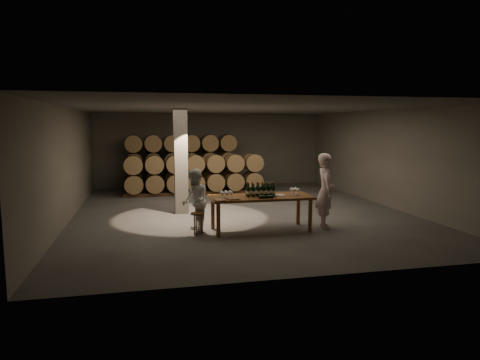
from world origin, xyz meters
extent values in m
plane|color=#4A4845|center=(0.00, 0.00, 0.00)|extent=(12.00, 12.00, 0.00)
plane|color=#605E59|center=(0.00, 0.00, 3.20)|extent=(12.00, 12.00, 0.00)
plane|color=#686459|center=(0.00, 6.00, 1.60)|extent=(10.00, 0.00, 10.00)
plane|color=#686459|center=(0.00, -6.00, 1.60)|extent=(10.00, 0.00, 10.00)
plane|color=#686459|center=(-5.00, 0.00, 1.60)|extent=(0.00, 12.00, 12.00)
plane|color=#686459|center=(5.00, 0.00, 1.60)|extent=(0.00, 12.00, 12.00)
cube|color=slate|center=(-1.80, 0.20, 1.60)|extent=(0.40, 0.40, 3.20)
cylinder|color=brown|center=(-1.18, -2.93, 0.42)|extent=(0.10, 0.10, 0.84)
cylinder|color=brown|center=(1.18, -2.93, 0.42)|extent=(0.10, 0.10, 0.84)
cylinder|color=brown|center=(-1.18, -2.07, 0.42)|extent=(0.10, 0.10, 0.84)
cylinder|color=brown|center=(1.18, -2.07, 0.42)|extent=(0.10, 0.10, 0.84)
cube|color=brown|center=(0.00, -2.50, 0.87)|extent=(2.60, 1.10, 0.06)
cube|color=#54391D|center=(-1.35, 4.90, 0.06)|extent=(4.70, 0.10, 0.12)
cube|color=#54391D|center=(-1.35, 5.50, 0.06)|extent=(4.70, 0.10, 0.12)
cylinder|color=olive|center=(-3.30, 5.20, 0.47)|extent=(0.70, 0.95, 0.70)
cylinder|color=black|center=(-3.30, 4.94, 0.47)|extent=(0.73, 0.04, 0.73)
cylinder|color=black|center=(-3.30, 5.46, 0.47)|extent=(0.73, 0.04, 0.73)
cylinder|color=olive|center=(-2.52, 5.20, 0.47)|extent=(0.70, 0.95, 0.70)
cylinder|color=black|center=(-2.52, 4.94, 0.47)|extent=(0.73, 0.04, 0.73)
cylinder|color=black|center=(-2.52, 5.46, 0.47)|extent=(0.73, 0.04, 0.73)
cylinder|color=olive|center=(-1.74, 5.20, 0.47)|extent=(0.70, 0.95, 0.70)
cylinder|color=black|center=(-1.74, 4.94, 0.47)|extent=(0.73, 0.04, 0.73)
cylinder|color=black|center=(-1.74, 5.46, 0.47)|extent=(0.73, 0.04, 0.73)
cylinder|color=olive|center=(-0.96, 5.20, 0.47)|extent=(0.70, 0.95, 0.70)
cylinder|color=black|center=(-0.96, 4.94, 0.47)|extent=(0.73, 0.04, 0.73)
cylinder|color=black|center=(-0.96, 5.46, 0.47)|extent=(0.73, 0.04, 0.73)
cylinder|color=olive|center=(-0.18, 5.20, 0.47)|extent=(0.70, 0.95, 0.70)
cylinder|color=black|center=(-0.18, 4.94, 0.47)|extent=(0.73, 0.04, 0.73)
cylinder|color=black|center=(-0.18, 5.46, 0.47)|extent=(0.73, 0.04, 0.73)
cylinder|color=olive|center=(0.60, 5.20, 0.47)|extent=(0.70, 0.95, 0.70)
cylinder|color=black|center=(0.60, 4.94, 0.47)|extent=(0.73, 0.04, 0.73)
cylinder|color=black|center=(0.60, 5.46, 0.47)|extent=(0.73, 0.04, 0.73)
cylinder|color=olive|center=(-3.30, 5.20, 1.21)|extent=(0.70, 0.95, 0.70)
cylinder|color=black|center=(-3.30, 4.94, 1.21)|extent=(0.73, 0.04, 0.73)
cylinder|color=black|center=(-3.30, 5.46, 1.21)|extent=(0.73, 0.04, 0.73)
cylinder|color=olive|center=(-2.52, 5.20, 1.21)|extent=(0.70, 0.95, 0.70)
cylinder|color=black|center=(-2.52, 4.94, 1.21)|extent=(0.73, 0.04, 0.73)
cylinder|color=black|center=(-2.52, 5.46, 1.21)|extent=(0.73, 0.04, 0.73)
cylinder|color=olive|center=(-1.74, 5.20, 1.21)|extent=(0.70, 0.95, 0.70)
cylinder|color=black|center=(-1.74, 4.94, 1.21)|extent=(0.73, 0.04, 0.73)
cylinder|color=black|center=(-1.74, 5.46, 1.21)|extent=(0.73, 0.04, 0.73)
cylinder|color=olive|center=(-0.96, 5.20, 1.21)|extent=(0.70, 0.95, 0.70)
cylinder|color=black|center=(-0.96, 4.94, 1.21)|extent=(0.73, 0.04, 0.73)
cylinder|color=black|center=(-0.96, 5.46, 1.21)|extent=(0.73, 0.04, 0.73)
cylinder|color=olive|center=(-0.18, 5.20, 1.21)|extent=(0.70, 0.95, 0.70)
cylinder|color=black|center=(-0.18, 4.94, 1.21)|extent=(0.73, 0.04, 0.73)
cylinder|color=black|center=(-0.18, 5.46, 1.21)|extent=(0.73, 0.04, 0.73)
cylinder|color=olive|center=(0.60, 5.20, 1.21)|extent=(0.70, 0.95, 0.70)
cylinder|color=black|center=(0.60, 4.94, 1.21)|extent=(0.73, 0.04, 0.73)
cylinder|color=black|center=(0.60, 5.46, 1.21)|extent=(0.73, 0.04, 0.73)
cylinder|color=olive|center=(-3.30, 5.20, 1.95)|extent=(0.70, 0.95, 0.70)
cylinder|color=black|center=(-3.30, 4.94, 1.95)|extent=(0.73, 0.04, 0.73)
cylinder|color=black|center=(-3.30, 5.46, 1.95)|extent=(0.73, 0.04, 0.73)
cylinder|color=olive|center=(-2.52, 5.20, 1.95)|extent=(0.70, 0.95, 0.70)
cylinder|color=black|center=(-2.52, 4.94, 1.95)|extent=(0.73, 0.04, 0.73)
cylinder|color=black|center=(-2.52, 5.46, 1.95)|extent=(0.73, 0.04, 0.73)
cylinder|color=olive|center=(-1.74, 5.20, 1.95)|extent=(0.70, 0.95, 0.70)
cylinder|color=black|center=(-1.74, 4.94, 1.95)|extent=(0.73, 0.04, 0.73)
cylinder|color=black|center=(-1.74, 5.46, 1.95)|extent=(0.73, 0.04, 0.73)
cylinder|color=olive|center=(-0.96, 5.20, 1.95)|extent=(0.70, 0.95, 0.70)
cylinder|color=black|center=(-0.96, 4.94, 1.95)|extent=(0.73, 0.04, 0.73)
cylinder|color=black|center=(-0.96, 5.46, 1.95)|extent=(0.73, 0.04, 0.73)
cylinder|color=olive|center=(-0.18, 5.20, 1.95)|extent=(0.70, 0.95, 0.70)
cylinder|color=black|center=(-0.18, 4.94, 1.95)|extent=(0.73, 0.04, 0.73)
cylinder|color=black|center=(-0.18, 5.46, 1.95)|extent=(0.73, 0.04, 0.73)
cylinder|color=olive|center=(0.60, 5.20, 1.95)|extent=(0.70, 0.95, 0.70)
cylinder|color=black|center=(0.60, 4.94, 1.95)|extent=(0.73, 0.04, 0.73)
cylinder|color=black|center=(0.60, 5.46, 1.95)|extent=(0.73, 0.04, 0.73)
cube|color=#54391D|center=(-0.96, 3.50, 0.06)|extent=(5.48, 0.10, 0.12)
cube|color=#54391D|center=(-0.96, 4.10, 0.06)|extent=(5.48, 0.10, 0.12)
cylinder|color=olive|center=(-3.30, 3.80, 0.47)|extent=(0.70, 0.95, 0.70)
cylinder|color=black|center=(-3.30, 3.54, 0.47)|extent=(0.73, 0.04, 0.73)
cylinder|color=black|center=(-3.30, 4.06, 0.47)|extent=(0.73, 0.04, 0.73)
cylinder|color=olive|center=(-2.52, 3.80, 0.47)|extent=(0.70, 0.95, 0.70)
cylinder|color=black|center=(-2.52, 3.54, 0.47)|extent=(0.73, 0.04, 0.73)
cylinder|color=black|center=(-2.52, 4.06, 0.47)|extent=(0.73, 0.04, 0.73)
cylinder|color=olive|center=(-1.74, 3.80, 0.47)|extent=(0.70, 0.95, 0.70)
cylinder|color=black|center=(-1.74, 3.54, 0.47)|extent=(0.73, 0.04, 0.73)
cylinder|color=black|center=(-1.74, 4.06, 0.47)|extent=(0.73, 0.04, 0.73)
cylinder|color=olive|center=(-0.96, 3.80, 0.47)|extent=(0.70, 0.95, 0.70)
cylinder|color=black|center=(-0.96, 3.54, 0.47)|extent=(0.73, 0.04, 0.73)
cylinder|color=black|center=(-0.96, 4.06, 0.47)|extent=(0.73, 0.04, 0.73)
cylinder|color=olive|center=(-0.18, 3.80, 0.47)|extent=(0.70, 0.95, 0.70)
cylinder|color=black|center=(-0.18, 3.54, 0.47)|extent=(0.73, 0.04, 0.73)
cylinder|color=black|center=(-0.18, 4.06, 0.47)|extent=(0.73, 0.04, 0.73)
cylinder|color=olive|center=(0.60, 3.80, 0.47)|extent=(0.70, 0.95, 0.70)
cylinder|color=black|center=(0.60, 3.54, 0.47)|extent=(0.73, 0.04, 0.73)
cylinder|color=black|center=(0.60, 4.06, 0.47)|extent=(0.73, 0.04, 0.73)
cylinder|color=olive|center=(1.38, 3.80, 0.47)|extent=(0.70, 0.95, 0.70)
cylinder|color=black|center=(1.38, 3.54, 0.47)|extent=(0.73, 0.04, 0.73)
cylinder|color=black|center=(1.38, 4.06, 0.47)|extent=(0.73, 0.04, 0.73)
cylinder|color=olive|center=(-3.30, 3.80, 1.21)|extent=(0.70, 0.95, 0.70)
cylinder|color=black|center=(-3.30, 3.54, 1.21)|extent=(0.73, 0.04, 0.73)
cylinder|color=black|center=(-3.30, 4.06, 1.21)|extent=(0.73, 0.04, 0.73)
cylinder|color=olive|center=(-2.52, 3.80, 1.21)|extent=(0.70, 0.95, 0.70)
cylinder|color=black|center=(-2.52, 3.54, 1.21)|extent=(0.73, 0.04, 0.73)
cylinder|color=black|center=(-2.52, 4.06, 1.21)|extent=(0.73, 0.04, 0.73)
cylinder|color=olive|center=(-1.74, 3.80, 1.21)|extent=(0.70, 0.95, 0.70)
cylinder|color=black|center=(-1.74, 3.54, 1.21)|extent=(0.73, 0.04, 0.73)
cylinder|color=black|center=(-1.74, 4.06, 1.21)|extent=(0.73, 0.04, 0.73)
cylinder|color=olive|center=(-0.96, 3.80, 1.21)|extent=(0.70, 0.95, 0.70)
cylinder|color=black|center=(-0.96, 3.54, 1.21)|extent=(0.73, 0.04, 0.73)
cylinder|color=black|center=(-0.96, 4.06, 1.21)|extent=(0.73, 0.04, 0.73)
cylinder|color=olive|center=(-0.18, 3.80, 1.21)|extent=(0.70, 0.95, 0.70)
cylinder|color=black|center=(-0.18, 3.54, 1.21)|extent=(0.73, 0.04, 0.73)
cylinder|color=black|center=(-0.18, 4.06, 1.21)|extent=(0.73, 0.04, 0.73)
cylinder|color=olive|center=(0.60, 3.80, 1.21)|extent=(0.70, 0.95, 0.70)
cylinder|color=black|center=(0.60, 3.54, 1.21)|extent=(0.73, 0.04, 0.73)
cylinder|color=black|center=(0.60, 4.06, 1.21)|extent=(0.73, 0.04, 0.73)
cylinder|color=olive|center=(1.38, 3.80, 1.21)|extent=(0.70, 0.95, 0.70)
cylinder|color=black|center=(1.38, 3.54, 1.21)|extent=(0.73, 0.04, 0.73)
cylinder|color=black|center=(1.38, 4.06, 1.21)|extent=(0.73, 0.04, 0.73)
cylinder|color=black|center=(-0.34, -2.60, 1.02)|extent=(0.09, 0.09, 0.24)
cylinder|color=silver|center=(-0.34, -2.60, 1.01)|extent=(0.09, 0.09, 0.08)
cylinder|color=black|center=(-0.34, -2.60, 1.19)|extent=(0.03, 0.03, 0.10)
cylinder|color=gold|center=(-0.34, -2.60, 1.24)|extent=(0.04, 0.04, 0.03)
cylinder|color=black|center=(-0.34, -2.45, 1.02)|extent=(0.09, 0.09, 0.24)
cylinder|color=silver|center=(-0.34, -2.45, 1.01)|extent=(0.09, 0.09, 0.08)
cylinder|color=black|center=(-0.34, -2.45, 1.19)|extent=(0.03, 0.03, 0.10)
cylinder|color=maroon|center=(-0.34, -2.45, 1.24)|extent=(0.04, 0.04, 0.03)
cylinder|color=black|center=(-0.21, -2.60, 1.02)|extent=(0.09, 0.09, 0.24)
cylinder|color=silver|center=(-0.21, -2.60, 1.01)|extent=(0.09, 0.09, 0.08)
cylinder|color=black|center=(-0.21, -2.60, 1.19)|extent=(0.03, 0.03, 0.10)
cylinder|color=maroon|center=(-0.21, -2.60, 1.24)|extent=(0.04, 0.04, 0.03)
cylinder|color=black|center=(-0.21, -2.45, 1.02)|extent=(0.09, 0.09, 0.24)
cylinder|color=silver|center=(-0.21, -2.45, 1.01)|extent=(0.09, 0.09, 0.08)
cylinder|color=black|center=(-0.21, -2.45, 1.19)|extent=(0.03, 0.03, 0.10)
cylinder|color=gold|center=(-0.21, -2.45, 1.24)|extent=(0.04, 0.04, 0.03)
cylinder|color=black|center=(-0.08, -2.60, 1.02)|extent=(0.09, 0.09, 0.24)
cylinder|color=silver|center=(-0.08, -2.60, 1.01)|extent=(0.09, 0.09, 0.08)
cylinder|color=black|center=(-0.08, -2.60, 1.19)|extent=(0.03, 0.03, 0.10)
cylinder|color=gold|center=(-0.08, -2.60, 1.24)|extent=(0.04, 0.04, 0.03)
cylinder|color=black|center=(-0.08, -2.45, 1.02)|extent=(0.09, 0.09, 0.24)
cylinder|color=silver|center=(-0.08, -2.45, 1.01)|extent=(0.09, 0.09, 0.08)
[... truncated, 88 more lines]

